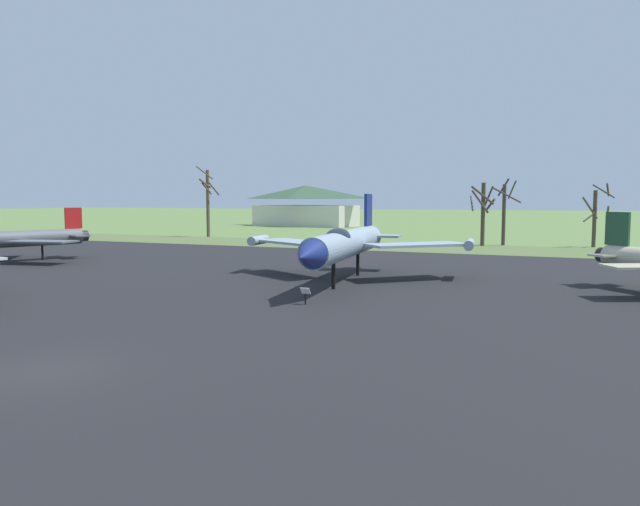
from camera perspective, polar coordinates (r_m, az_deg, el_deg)
The scene contains 11 objects.
ground_plane at distance 19.18m, azimuth -24.78°, elevation -10.37°, with size 600.00×600.00×0.00m, color #607F42.
asphalt_apron at distance 31.79m, azimuth -2.79°, elevation -3.84°, with size 102.75×53.14×0.05m, color black.
grass_verge_strip at distance 62.49m, azimuth 10.57°, elevation 0.48°, with size 162.75×12.00×0.06m, color #586B3B.
jet_fighter_front_right at distance 52.80m, azimuth -28.13°, elevation 1.19°, with size 11.05×13.65×4.33m.
jet_fighter_rear_center at distance 35.49m, azimuth 2.52°, elevation 0.93°, with size 14.89×16.96×5.39m.
info_placard_rear_center at distance 28.06m, azimuth -1.41°, elevation -4.00°, with size 0.46×0.24×0.85m.
bare_tree_far_left at distance 81.61m, azimuth -10.71°, elevation 5.01°, with size 2.30×2.46×9.49m.
bare_tree_left_of_center at distance 66.00m, azimuth 15.37°, elevation 4.00°, with size 2.87×2.83×6.82m.
bare_tree_center at distance 68.31m, azimuth 17.28°, elevation 3.93°, with size 2.98×3.24×7.37m.
bare_tree_right_of_center at distance 68.93m, azimuth 24.99°, elevation 3.40°, with size 3.16×3.13×6.71m.
visitor_building at distance 114.45m, azimuth -1.38°, elevation 4.54°, with size 20.60×11.08×7.78m.
Camera 1 is at (13.94, -12.21, 4.96)m, focal length 33.35 mm.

